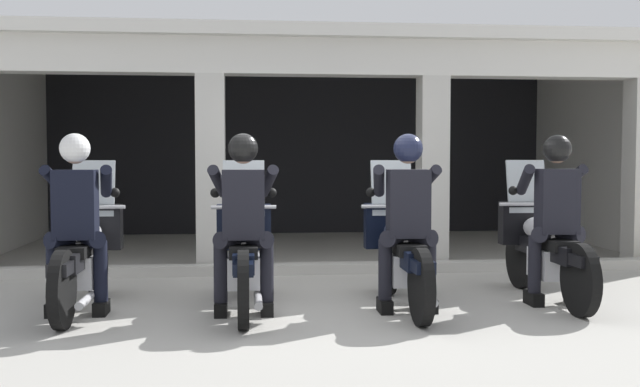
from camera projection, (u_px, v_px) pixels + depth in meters
The scene contains 11 objects.
ground_plane at pixel (300, 261), 9.70m from camera, with size 80.00×80.00×0.00m, color #A8A59E.
station_building at pixel (308, 123), 11.44m from camera, with size 9.40×4.77×2.98m.
kerb_strip at pixel (328, 268), 8.67m from camera, with size 8.90×0.24×0.12m, color #B7B5AD.
motorcycle_far_left at pixel (84, 254), 6.67m from camera, with size 0.62×2.04×1.35m.
police_officer_far_left at pixel (76, 208), 6.37m from camera, with size 0.63×0.61×1.58m.
motorcycle_center_left at pixel (244, 254), 6.67m from camera, with size 0.62×2.04×1.35m.
police_officer_center_left at pixel (243, 208), 6.37m from camera, with size 0.63×0.61×1.58m.
motorcycle_center_right at pixel (401, 252), 6.80m from camera, with size 0.62×2.04×1.35m.
police_officer_center_right at pixel (407, 207), 6.49m from camera, with size 0.63×0.61×1.58m.
motorcycle_far_right at pixel (543, 247), 7.13m from camera, with size 0.62×2.04×1.35m.
police_officer_far_right at pixel (556, 204), 6.82m from camera, with size 0.63×0.61×1.58m.
Camera 1 is at (-0.69, -6.62, 1.39)m, focal length 41.24 mm.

